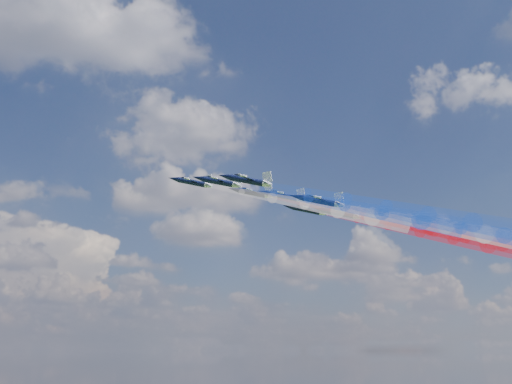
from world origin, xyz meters
name	(u,v)px	position (x,y,z in m)	size (l,w,h in m)	color
jet_lead	(192,182)	(-35.09, -5.40, 170.49)	(10.01, 12.51, 3.34)	black
trail_lead	(304,204)	(-12.02, -21.30, 162.92)	(4.17, 46.99, 4.17)	white
jet_inner_left	(219,182)	(-31.26, -19.07, 167.36)	(10.01, 12.51, 3.34)	black
trail_inner_left	(344,206)	(-8.18, -34.96, 159.79)	(4.17, 46.99, 4.17)	blue
jet_inner_right	(252,193)	(-19.63, -3.74, 169.25)	(10.01, 12.51, 3.34)	black
trail_inner_right	(365,215)	(3.44, -19.64, 161.69)	(4.17, 46.99, 4.17)	red
jet_outer_left	(247,180)	(-27.66, -30.72, 164.91)	(10.01, 12.51, 3.34)	black
trail_outer_left	(386,206)	(-4.59, -46.62, 157.34)	(4.17, 46.99, 4.17)	blue
jet_center_third	(283,196)	(-15.60, -16.47, 165.70)	(10.01, 12.51, 3.34)	black
trail_center_third	(408,220)	(7.48, -32.37, 158.14)	(4.17, 46.99, 4.17)	white
jet_outer_right	(307,210)	(-4.62, -1.69, 166.15)	(10.01, 12.51, 3.34)	black
trail_outer_right	(420,232)	(18.45, -17.58, 158.58)	(4.17, 46.99, 4.17)	red
jet_rear_left	(319,201)	(-12.27, -31.03, 161.46)	(10.01, 12.51, 3.34)	black
trail_rear_left	(461,228)	(10.80, -46.93, 153.89)	(4.17, 46.99, 4.17)	blue
jet_rear_right	(339,213)	(-1.25, -15.18, 162.72)	(10.01, 12.51, 3.34)	black
trail_rear_right	(465,237)	(21.83, -31.07, 155.16)	(4.17, 46.99, 4.17)	red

